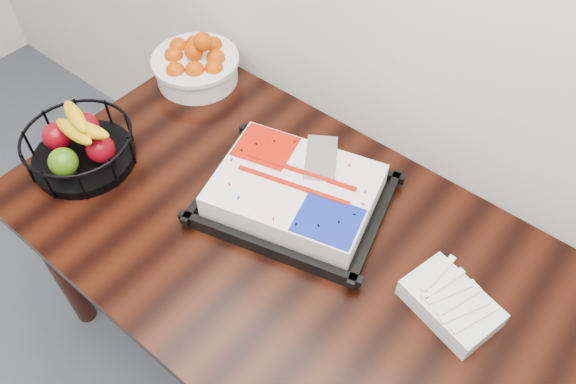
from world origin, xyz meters
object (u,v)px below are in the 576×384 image
Objects in this scene: table at (322,278)px; tangerine_bowl at (195,60)px; fruit_basket at (79,145)px; cake_tray at (295,193)px.

tangerine_bowl reaches higher than table.
fruit_basket is at bearing -167.32° from table.
tangerine_bowl is at bearing 157.97° from table.
tangerine_bowl is 0.92× the size of fruit_basket.
cake_tray is at bearing 24.87° from fruit_basket.
tangerine_bowl reaches higher than cake_tray.
table is 0.85m from tangerine_bowl.
fruit_basket is (-0.58, -0.27, 0.02)m from cake_tray.
cake_tray is at bearing 150.28° from table.
table is at bearing -29.72° from cake_tray.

